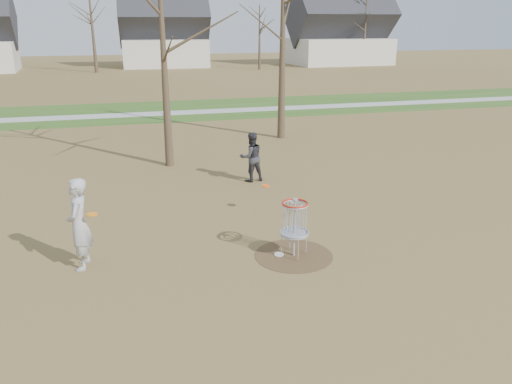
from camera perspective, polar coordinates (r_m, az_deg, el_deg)
The scene contains 11 objects.
ground at distance 11.61m, azimuth 4.32°, elevation -7.25°, with size 160.00×160.00×0.00m, color brown.
green_band at distance 31.45m, azimuth -8.38°, elevation 9.27°, with size 160.00×8.00×0.01m, color #2D5119.
footpath at distance 30.47m, azimuth -8.15°, elevation 8.99°, with size 160.00×1.50×0.01m, color #9E9E99.
dirt_circle at distance 11.61m, azimuth 4.32°, elevation -7.23°, with size 1.80×1.80×0.01m, color #47331E.
player_standing at distance 11.30m, azimuth -19.58°, elevation -3.49°, with size 0.74×0.48×2.03m, color #ACACAC.
player_throwing at distance 16.70m, azimuth -0.54°, elevation 4.02°, with size 0.81×0.63×1.67m, color #2F2F34.
disc_grounded at distance 11.60m, azimuth 2.63°, elevation -7.14°, with size 0.22×0.22×0.02m, color white.
discs_in_play at distance 12.27m, azimuth -6.99°, elevation -0.62°, with size 4.67×2.49×0.51m.
disc_golf_basket at distance 11.24m, azimuth 4.44°, elevation -3.06°, with size 0.64×0.64×1.35m.
bare_trees at distance 45.93m, azimuth -8.74°, elevation 18.88°, with size 52.62×44.98×9.00m.
houses_row at distance 62.90m, azimuth -8.09°, elevation 17.16°, with size 56.51×10.01×7.26m.
Camera 1 is at (-3.51, -9.83, 5.08)m, focal length 35.00 mm.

